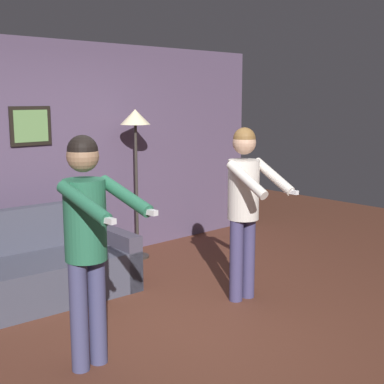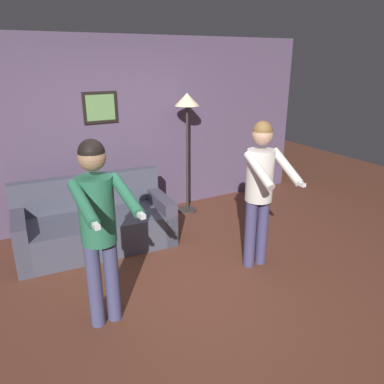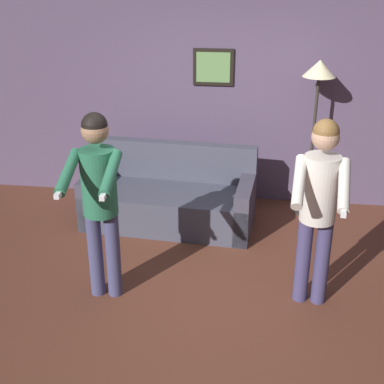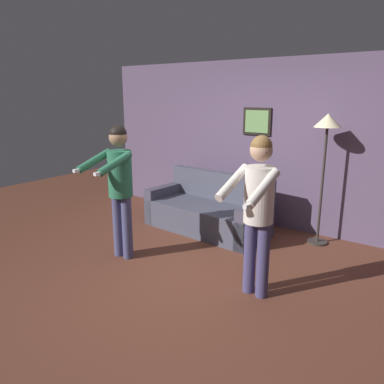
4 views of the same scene
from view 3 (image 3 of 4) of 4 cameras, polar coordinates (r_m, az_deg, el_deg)
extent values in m
plane|color=brown|center=(4.99, 2.23, -10.83)|extent=(12.00, 12.00, 0.00)
cube|color=#584762|center=(6.48, 4.34, 10.08)|extent=(6.40, 0.06, 2.60)
cube|color=black|center=(6.38, 2.29, 13.17)|extent=(0.47, 0.02, 0.43)
cube|color=#689352|center=(6.37, 2.27, 13.15)|extent=(0.39, 0.01, 0.35)
cube|color=#454757|center=(6.12, -2.45, -1.58)|extent=(1.96, 0.98, 0.42)
cube|color=#454757|center=(6.27, -1.74, 3.38)|extent=(1.91, 0.28, 0.45)
cube|color=#433F50|center=(6.34, -10.11, -0.22)|extent=(0.22, 0.86, 0.58)
cube|color=#443F4F|center=(5.95, 5.69, -1.62)|extent=(0.22, 0.86, 0.58)
cylinder|color=#332D28|center=(6.60, 12.05, -2.06)|extent=(0.28, 0.28, 0.02)
cylinder|color=#332D28|center=(6.29, 12.69, 4.68)|extent=(0.04, 0.04, 1.62)
cone|color=#F9EAB7|center=(6.06, 13.46, 12.72)|extent=(0.36, 0.36, 0.18)
cylinder|color=#44456E|center=(4.87, -10.25, -6.52)|extent=(0.13, 0.13, 0.82)
cylinder|color=#44456E|center=(4.83, -8.41, -6.64)|extent=(0.13, 0.13, 0.82)
cylinder|color=#286B4C|center=(4.54, -9.91, 1.05)|extent=(0.30, 0.30, 0.58)
sphere|color=#9E7556|center=(4.39, -10.33, 6.50)|extent=(0.23, 0.23, 0.23)
sphere|color=black|center=(4.37, -10.37, 7.00)|extent=(0.21, 0.21, 0.21)
cylinder|color=#286B4C|center=(4.30, -13.07, 2.11)|extent=(0.11, 0.52, 0.24)
cube|color=white|center=(4.12, -13.97, -0.14)|extent=(0.05, 0.15, 0.04)
cylinder|color=#286B4C|center=(4.21, -8.66, 1.99)|extent=(0.11, 0.52, 0.24)
cube|color=white|center=(4.02, -9.38, -0.31)|extent=(0.05, 0.15, 0.04)
cylinder|color=#413C68|center=(4.82, 11.76, -7.11)|extent=(0.13, 0.13, 0.81)
cylinder|color=#413C68|center=(4.82, 13.67, -7.28)|extent=(0.13, 0.13, 0.81)
cylinder|color=silver|center=(4.51, 13.50, 0.34)|extent=(0.30, 0.30, 0.57)
sphere|color=tan|center=(4.35, 14.06, 5.74)|extent=(0.22, 0.22, 0.22)
sphere|color=brown|center=(4.34, 14.11, 6.23)|extent=(0.21, 0.21, 0.21)
cylinder|color=silver|center=(4.24, 11.36, 1.10)|extent=(0.14, 0.50, 0.31)
cylinder|color=silver|center=(4.25, 15.92, 0.68)|extent=(0.14, 0.50, 0.31)
cube|color=white|center=(4.10, 15.83, -2.02)|extent=(0.05, 0.15, 0.04)
camera|label=1|loc=(3.47, -65.06, -5.37)|focal=50.00mm
camera|label=2|loc=(2.37, -52.02, 1.33)|focal=35.00mm
camera|label=4|loc=(2.36, 69.63, -12.50)|focal=35.00mm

